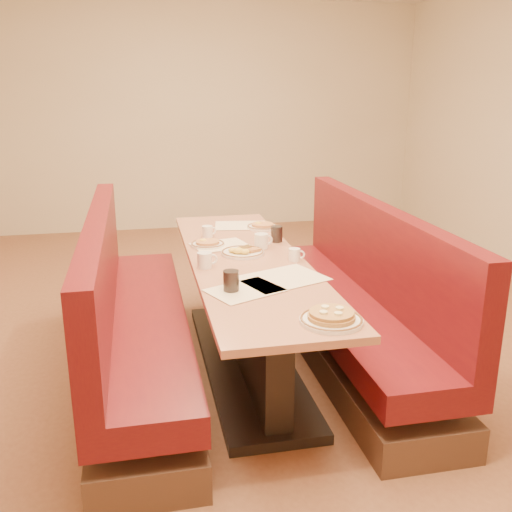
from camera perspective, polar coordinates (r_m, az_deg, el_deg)
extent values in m
plane|color=#9E6647|center=(3.85, -0.87, -11.01)|extent=(8.00, 8.00, 0.00)
cube|color=beige|center=(7.39, -7.02, 13.53)|extent=(6.00, 0.04, 2.80)
cube|color=black|center=(3.84, -0.87, -10.61)|extent=(0.55, 1.88, 0.06)
cube|color=black|center=(3.70, -0.89, -6.14)|extent=(0.15, 1.75, 0.71)
cube|color=#B86C55|center=(3.57, -0.92, -0.59)|extent=(0.70, 2.50, 0.04)
cube|color=#4C3326|center=(3.75, -11.21, -10.43)|extent=(0.55, 2.50, 0.20)
cube|color=#611011|center=(3.64, -11.45, -6.64)|extent=(0.55, 2.50, 0.16)
cube|color=#611011|center=(3.52, -15.31, -1.14)|extent=(0.12, 2.50, 0.60)
cube|color=#4C3326|center=(3.98, 8.82, -8.68)|extent=(0.55, 2.50, 0.20)
cube|color=#611011|center=(3.87, 9.00, -5.06)|extent=(0.55, 2.50, 0.16)
cube|color=#611011|center=(3.83, 12.27, 0.52)|extent=(0.12, 2.50, 0.60)
cube|color=#FFEDC7|center=(3.01, -1.10, -3.44)|extent=(0.45, 0.41, 0.00)
cube|color=#FFEDC7|center=(3.20, 2.63, -2.24)|extent=(0.55, 0.49, 0.00)
cube|color=#FFEDC7|center=(3.87, -3.62, 1.09)|extent=(0.42, 0.35, 0.00)
cube|color=#FFEDC7|center=(4.41, -1.53, 3.07)|extent=(0.43, 0.35, 0.00)
cylinder|color=white|center=(2.64, 7.53, -6.42)|extent=(0.29, 0.29, 0.02)
torus|color=brown|center=(2.64, 7.54, -6.24)|extent=(0.29, 0.29, 0.01)
cylinder|color=#B07F3F|center=(2.64, 7.55, -6.03)|extent=(0.22, 0.22, 0.02)
cylinder|color=#B07F3F|center=(2.63, 7.56, -5.67)|extent=(0.20, 0.20, 0.02)
cylinder|color=#FFECA6|center=(2.65, 8.36, -5.18)|extent=(0.04, 0.04, 0.01)
cylinder|color=#FFECA6|center=(2.66, 6.93, -5.08)|extent=(0.04, 0.04, 0.01)
cylinder|color=#FFECA6|center=(2.60, 6.77, -5.61)|extent=(0.04, 0.04, 0.01)
cylinder|color=#FFECA6|center=(2.59, 8.23, -5.72)|extent=(0.04, 0.04, 0.01)
cylinder|color=white|center=(3.66, -1.34, 0.32)|extent=(0.28, 0.28, 0.02)
torus|color=brown|center=(3.66, -1.34, 0.45)|extent=(0.27, 0.27, 0.01)
ellipsoid|color=yellow|center=(3.61, -1.81, 0.55)|extent=(0.07, 0.07, 0.04)
ellipsoid|color=yellow|center=(3.60, -1.12, 0.46)|extent=(0.06, 0.06, 0.03)
ellipsoid|color=yellow|center=(3.64, -2.35, 0.59)|extent=(0.06, 0.06, 0.03)
cylinder|color=brown|center=(3.69, -1.05, 0.78)|extent=(0.09, 0.07, 0.02)
cylinder|color=brown|center=(3.71, -1.31, 0.88)|extent=(0.09, 0.07, 0.02)
cube|color=#B47438|center=(3.66, -0.29, 0.60)|extent=(0.10, 0.09, 0.02)
cylinder|color=white|center=(4.33, 0.67, 2.91)|extent=(0.24, 0.24, 0.02)
torus|color=brown|center=(4.33, 0.67, 3.02)|extent=(0.23, 0.23, 0.01)
cylinder|color=#C28544|center=(4.33, 0.67, 3.15)|extent=(0.17, 0.17, 0.02)
ellipsoid|color=yellow|center=(4.34, 0.23, 3.29)|extent=(0.05, 0.05, 0.02)
cylinder|color=white|center=(3.87, -4.85, 1.14)|extent=(0.23, 0.23, 0.02)
torus|color=brown|center=(3.86, -4.85, 1.26)|extent=(0.22, 0.22, 0.01)
cylinder|color=#C28544|center=(3.86, -4.86, 1.40)|extent=(0.16, 0.16, 0.02)
ellipsoid|color=yellow|center=(3.87, -5.32, 1.55)|extent=(0.05, 0.05, 0.02)
cylinder|color=white|center=(3.53, 3.86, 0.14)|extent=(0.07, 0.07, 0.08)
torus|color=white|center=(3.53, 4.48, 0.14)|extent=(0.06, 0.02, 0.06)
cylinder|color=black|center=(3.52, 3.87, 0.66)|extent=(0.06, 0.06, 0.01)
cylinder|color=white|center=(3.39, -5.16, -0.41)|extent=(0.09, 0.09, 0.09)
torus|color=white|center=(3.41, -4.40, -0.34)|extent=(0.07, 0.02, 0.07)
cylinder|color=black|center=(3.38, -5.18, 0.24)|extent=(0.07, 0.07, 0.01)
cylinder|color=white|center=(3.79, 0.54, 1.51)|extent=(0.09, 0.09, 0.10)
torus|color=white|center=(3.81, 1.20, 1.60)|extent=(0.07, 0.03, 0.07)
cylinder|color=black|center=(3.78, 0.54, 2.13)|extent=(0.08, 0.08, 0.01)
cylinder|color=white|center=(4.09, -4.89, 2.45)|extent=(0.08, 0.08, 0.08)
torus|color=white|center=(4.10, -4.37, 2.52)|extent=(0.06, 0.03, 0.06)
cylinder|color=black|center=(4.08, -4.91, 2.93)|extent=(0.07, 0.07, 0.01)
cylinder|color=black|center=(2.99, -2.51, -2.54)|extent=(0.08, 0.08, 0.11)
cylinder|color=silver|center=(2.99, -2.51, -2.52)|extent=(0.08, 0.08, 0.12)
cylinder|color=black|center=(3.95, 2.08, 2.20)|extent=(0.08, 0.08, 0.11)
cylinder|color=silver|center=(3.95, 2.08, 2.21)|extent=(0.08, 0.08, 0.11)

